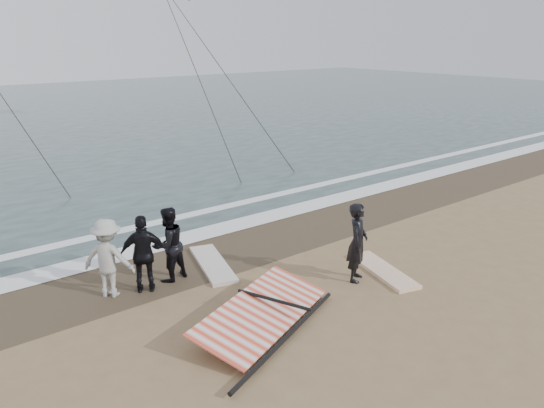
{
  "coord_description": "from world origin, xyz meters",
  "views": [
    {
      "loc": [
        -8.6,
        -6.58,
        5.52
      ],
      "look_at": [
        -1.0,
        3.0,
        1.6
      ],
      "focal_mm": 35.0,
      "sensor_mm": 36.0,
      "label": 1
    }
  ],
  "objects_px": {
    "board_cream": "(213,264)",
    "sail_rig": "(255,314)",
    "man_main": "(357,242)",
    "board_white": "(383,270)"
  },
  "relations": [
    {
      "from": "board_white",
      "to": "sail_rig",
      "type": "bearing_deg",
      "value": -164.36
    },
    {
      "from": "man_main",
      "to": "board_cream",
      "type": "bearing_deg",
      "value": 94.4
    },
    {
      "from": "board_white",
      "to": "board_cream",
      "type": "relative_size",
      "value": 0.95
    },
    {
      "from": "man_main",
      "to": "sail_rig",
      "type": "relative_size",
      "value": 0.52
    },
    {
      "from": "board_cream",
      "to": "man_main",
      "type": "bearing_deg",
      "value": -33.86
    },
    {
      "from": "board_cream",
      "to": "sail_rig",
      "type": "distance_m",
      "value": 2.98
    },
    {
      "from": "board_cream",
      "to": "sail_rig",
      "type": "xyz_separation_m",
      "value": [
        -0.81,
        -2.87,
        0.14
      ]
    },
    {
      "from": "man_main",
      "to": "board_white",
      "type": "relative_size",
      "value": 0.84
    },
    {
      "from": "man_main",
      "to": "sail_rig",
      "type": "distance_m",
      "value": 3.13
    },
    {
      "from": "man_main",
      "to": "board_cream",
      "type": "relative_size",
      "value": 0.8
    }
  ]
}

